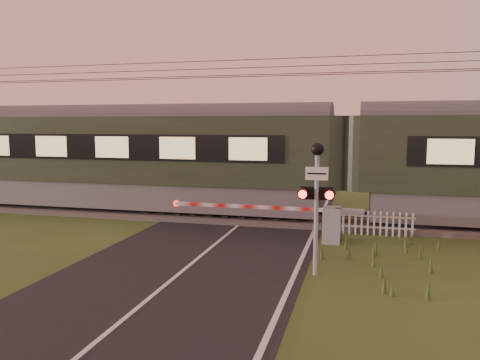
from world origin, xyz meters
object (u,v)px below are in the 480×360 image
(train, at_px, (345,160))
(picket_fence, at_px, (371,223))
(crossing_signal, at_px, (317,185))
(boom_gate, at_px, (323,222))

(train, distance_m, picket_fence, 2.88)
(crossing_signal, relative_size, picket_fence, 1.16)
(train, bearing_deg, picket_fence, -63.28)
(train, xyz_separation_m, crossing_signal, (-0.44, -6.50, -0.13))
(train, distance_m, crossing_signal, 6.51)
(crossing_signal, xyz_separation_m, picket_fence, (1.39, 4.60, -1.81))
(boom_gate, relative_size, crossing_signal, 1.94)
(train, height_order, picket_fence, train)
(crossing_signal, distance_m, picket_fence, 5.14)
(picket_fence, bearing_deg, crossing_signal, -106.85)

